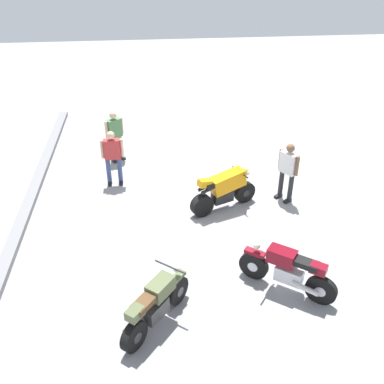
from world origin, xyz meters
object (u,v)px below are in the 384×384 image
person_in_red_shirt (113,155)px  motorcycle_orange_sportbike (225,189)px  motorcycle_maroon_cruiser (288,270)px  person_in_green_shirt (115,133)px  person_in_white_shirt (288,169)px  motorcycle_olive_vintage (156,305)px

person_in_red_shirt → motorcycle_orange_sportbike: bearing=57.8°
motorcycle_maroon_cruiser → person_in_red_shirt: size_ratio=1.07×
person_in_green_shirt → person_in_white_shirt: bearing=23.9°
person_in_white_shirt → person_in_green_shirt: (2.87, 4.70, -0.02)m
motorcycle_olive_vintage → person_in_white_shirt: bearing=-3.4°
person_in_white_shirt → person_in_red_shirt: 4.89m
motorcycle_orange_sportbike → motorcycle_maroon_cruiser: bearing=-99.8°
person_in_red_shirt → person_in_white_shirt: bearing=70.8°
motorcycle_maroon_cruiser → person_in_red_shirt: person_in_red_shirt is taller
motorcycle_maroon_cruiser → motorcycle_olive_vintage: bearing=49.9°
person_in_white_shirt → person_in_green_shirt: person_in_white_shirt is taller
motorcycle_orange_sportbike → motorcycle_olive_vintage: 4.28m
person_in_red_shirt → person_in_green_shirt: 1.51m
motorcycle_olive_vintage → motorcycle_maroon_cruiser: bearing=-38.1°
motorcycle_maroon_cruiser → person_in_red_shirt: (4.82, 3.72, 0.41)m
motorcycle_maroon_cruiser → motorcycle_olive_vintage: size_ratio=1.08×
person_in_white_shirt → motorcycle_olive_vintage: bearing=13.6°
motorcycle_olive_vintage → person_in_green_shirt: size_ratio=0.99×
person_in_red_shirt → person_in_green_shirt: bearing=177.4°
motorcycle_orange_sportbike → person_in_red_shirt: size_ratio=1.14×
motorcycle_orange_sportbike → person_in_white_shirt: (0.28, -1.74, 0.36)m
motorcycle_orange_sportbike → person_in_white_shirt: size_ratio=1.12×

